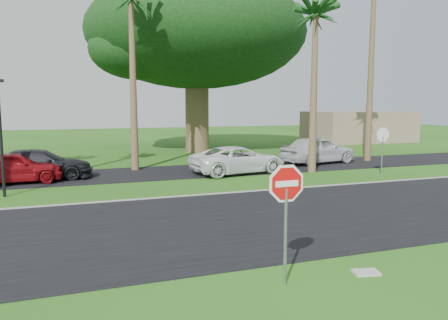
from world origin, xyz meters
TOP-DOWN VIEW (x-y plane):
  - ground at (0.00, 0.00)m, footprint 120.00×120.00m
  - road at (0.00, 2.00)m, footprint 120.00×8.00m
  - parking_strip at (0.00, 12.50)m, footprint 120.00×5.00m
  - curb at (0.00, 6.05)m, footprint 120.00×0.12m
  - stop_sign_near at (0.50, -3.00)m, footprint 1.05×0.07m
  - stop_sign_far at (12.00, 8.00)m, footprint 1.05×0.07m
  - palm_center at (0.00, 14.00)m, footprint 5.00×5.00m
  - palm_right_near at (9.00, 10.00)m, footprint 5.00×5.00m
  - canopy_tree at (6.00, 22.00)m, footprint 16.50×16.50m
  - streetlight_right at (-6.00, 8.50)m, footprint 0.45×0.25m
  - building_far at (24.00, 26.00)m, footprint 10.00×6.00m
  - car_red at (-5.95, 11.63)m, footprint 4.46×1.98m
  - car_dark at (-4.86, 12.52)m, footprint 5.20×2.59m
  - car_minivan at (5.03, 10.90)m, footprint 5.50×3.16m
  - car_pickup at (11.21, 12.94)m, footprint 5.30×2.95m
  - utility_slab at (2.44, -3.08)m, footprint 0.61×0.46m

SIDE VIEW (x-z plane):
  - ground at x=0.00m, z-range 0.00..0.00m
  - road at x=0.00m, z-range 0.00..0.02m
  - parking_strip at x=0.00m, z-range 0.00..0.02m
  - curb at x=0.00m, z-range 0.00..0.06m
  - utility_slab at x=2.44m, z-range 0.00..0.06m
  - car_minivan at x=5.03m, z-range 0.00..1.44m
  - car_dark at x=-4.86m, z-range 0.00..1.45m
  - car_red at x=-5.95m, z-range 0.00..1.49m
  - car_pickup at x=11.21m, z-range 0.00..1.71m
  - building_far at x=24.00m, z-range 0.00..3.00m
  - stop_sign_near at x=0.50m, z-range 0.46..3.09m
  - stop_sign_far at x=12.00m, z-range 0.46..3.09m
  - streetlight_right at x=-6.00m, z-range 0.33..4.97m
  - palm_right_near at x=9.00m, z-range 3.44..12.94m
  - canopy_tree at x=6.00m, z-range 2.39..15.51m
  - palm_center at x=0.00m, z-range 3.91..14.41m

